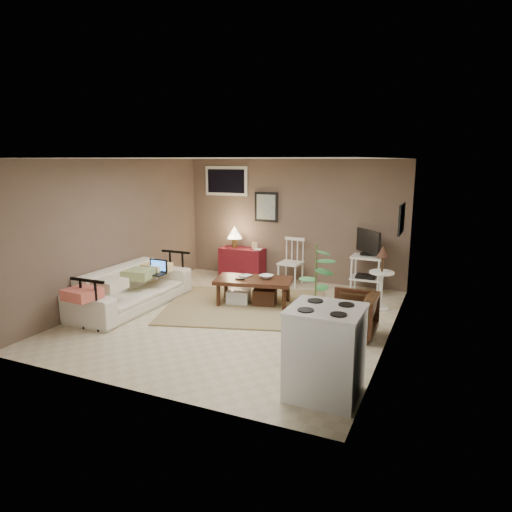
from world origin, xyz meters
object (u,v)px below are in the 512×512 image
at_px(coffee_table, 253,289).
at_px(potted_plant, 315,300).
at_px(tv_stand, 367,260).
at_px(stove, 325,352).
at_px(sofa, 132,281).
at_px(red_console, 242,260).
at_px(armchair, 352,312).
at_px(spindle_chair, 291,263).
at_px(side_table, 382,270).

bearing_deg(coffee_table, potted_plant, -47.76).
xyz_separation_m(tv_stand, stove, (0.30, -3.90, -0.14)).
height_order(sofa, red_console, red_console).
bearing_deg(stove, red_console, 125.39).
bearing_deg(potted_plant, coffee_table, 132.24).
relative_size(coffee_table, armchair, 2.05).
xyz_separation_m(red_console, armchair, (2.77, -2.30, -0.03)).
bearing_deg(sofa, spindle_chair, -39.21).
distance_m(sofa, potted_plant, 3.46).
relative_size(spindle_chair, side_table, 0.87).
height_order(sofa, tv_stand, tv_stand).
bearing_deg(spindle_chair, side_table, -24.55).
relative_size(sofa, tv_stand, 1.94).
distance_m(red_console, potted_plant, 4.22).
bearing_deg(red_console, coffee_table, -58.51).
height_order(coffee_table, tv_stand, tv_stand).
relative_size(side_table, stove, 1.10).
distance_m(spindle_chair, armchair, 2.70).
height_order(side_table, potted_plant, potted_plant).
distance_m(tv_stand, armchair, 2.18).
xyz_separation_m(coffee_table, potted_plant, (1.57, -1.73, 0.52)).
distance_m(coffee_table, armchair, 1.92).
bearing_deg(side_table, red_console, 161.54).
bearing_deg(spindle_chair, red_console, 172.31).
relative_size(spindle_chair, stove, 0.95).
distance_m(sofa, side_table, 4.05).
relative_size(coffee_table, red_console, 1.30).
xyz_separation_m(spindle_chair, tv_stand, (1.45, 0.01, 0.19)).
relative_size(coffee_table, spindle_chair, 1.51).
height_order(coffee_table, armchair, armchair).
xyz_separation_m(side_table, potted_plant, (-0.41, -2.35, 0.14)).
bearing_deg(potted_plant, stove, -65.70).
xyz_separation_m(sofa, spindle_chair, (1.92, 2.35, -0.01)).
relative_size(coffee_table, sofa, 0.61).
bearing_deg(potted_plant, red_console, 127.44).
distance_m(coffee_table, red_console, 1.89).
bearing_deg(side_table, stove, -91.69).
bearing_deg(sofa, armchair, -86.63).
xyz_separation_m(side_table, stove, (-0.09, -3.06, -0.17)).
bearing_deg(red_console, sofa, -107.46).
xyz_separation_m(spindle_chair, stove, (1.74, -3.89, 0.05)).
height_order(spindle_chair, side_table, side_table).
bearing_deg(red_console, stove, -54.61).
bearing_deg(side_table, armchair, -98.35).
xyz_separation_m(sofa, side_table, (3.75, 1.52, 0.21)).
relative_size(side_table, potted_plant, 0.71).
height_order(coffee_table, sofa, sofa).
distance_m(red_console, spindle_chair, 1.14).
distance_m(armchair, stove, 1.76).
bearing_deg(spindle_chair, tv_stand, 0.31).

